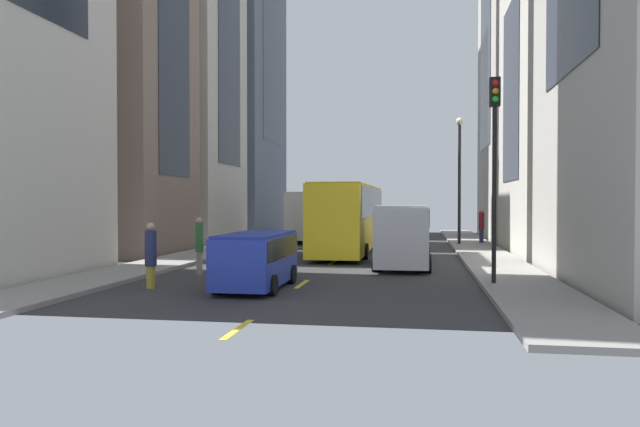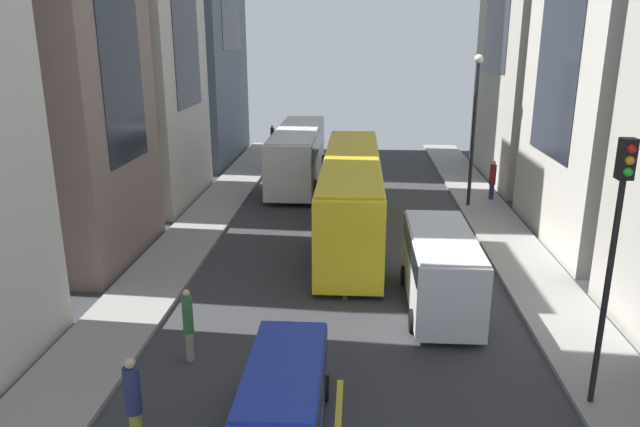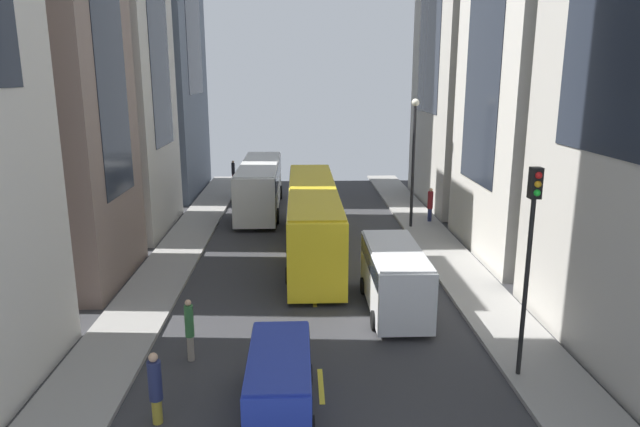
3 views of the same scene
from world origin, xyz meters
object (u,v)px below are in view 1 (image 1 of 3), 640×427
Objects in this scene: car_blue_0 at (257,256)px; streetcar_yellow at (351,213)px; pedestrian_waiting_curb at (304,218)px; traffic_light_near_corner at (495,142)px; pedestrian_crossing_near at (151,254)px; pedestrian_walking_far at (481,225)px; pedestrian_crossing_mid at (199,244)px; delivery_van_white at (403,231)px; city_bus_white at (319,212)px.

streetcar_yellow is at bearing 84.88° from car_blue_0.
traffic_light_near_corner is (12.26, -31.77, 3.33)m from pedestrian_waiting_curb.
streetcar_yellow is 7.24× the size of pedestrian_crossing_near.
car_blue_0 is at bearing 49.81° from pedestrian_crossing_near.
pedestrian_walking_far is 19.26m from traffic_light_near_corner.
pedestrian_crossing_mid is (0.27, 3.45, 0.06)m from pedestrian_crossing_near.
car_blue_0 is at bearing -169.05° from traffic_light_near_corner.
pedestrian_crossing_mid is at bearing 126.73° from pedestrian_crossing_near.
pedestrian_waiting_curb is (-9.27, 26.37, -0.25)m from delivery_van_white.
pedestrian_walking_far is (12.16, 20.82, 0.20)m from pedestrian_crossing_near.
pedestrian_crossing_mid is at bearing -152.30° from delivery_van_white.
delivery_van_white is 8.10m from car_blue_0.
pedestrian_walking_far is at bearing 85.34° from traffic_light_near_corner.
streetcar_yellow is 7.00× the size of pedestrian_walking_far.
streetcar_yellow is at bearing 111.44° from delivery_van_white.
pedestrian_crossing_near is 11.35m from traffic_light_near_corner.
traffic_light_near_corner reaches higher than streetcar_yellow.
pedestrian_waiting_curb is 0.97× the size of pedestrian_crossing_mid.
streetcar_yellow is 14.65m from car_blue_0.
delivery_van_white is 8.32m from pedestrian_crossing_mid.
pedestrian_crossing_near is 0.97× the size of pedestrian_walking_far.
pedestrian_crossing_near is at bearing -92.76° from city_bus_white.
city_bus_white is 24.40m from car_blue_0.
car_blue_0 is 2.01× the size of pedestrian_walking_far.
streetcar_yellow is at bearing -144.04° from pedestrian_crossing_mid.
streetcar_yellow is 8.33m from delivery_van_white.
pedestrian_waiting_curb is 0.32× the size of traffic_light_near_corner.
pedestrian_crossing_mid is at bearing -92.48° from city_bus_white.
car_blue_0 is 2.07× the size of pedestrian_crossing_near.
traffic_light_near_corner is at bearing 10.95° from car_blue_0.
car_blue_0 is at bearing -112.24° from pedestrian_walking_far.
car_blue_0 is 0.66× the size of traffic_light_near_corner.
pedestrian_waiting_curb reaches higher than pedestrian_crossing_near.
pedestrian_walking_far is (8.88, 20.33, 0.26)m from car_blue_0.
pedestrian_crossing_mid is 11.01m from traffic_light_near_corner.
delivery_van_white reaches higher than car_blue_0.
pedestrian_walking_far is 21.05m from pedestrian_crossing_mid.
pedestrian_waiting_curb reaches higher than car_blue_0.
traffic_light_near_corner reaches higher than pedestrian_walking_far.
city_bus_white is 21.37m from pedestrian_crossing_mid.
pedestrian_walking_far is 1.00× the size of pedestrian_crossing_mid.
pedestrian_walking_far is (4.53, 13.51, -0.23)m from delivery_van_white.
pedestrian_waiting_curb is at bearing 107.68° from city_bus_white.
pedestrian_waiting_curb is at bearing 98.44° from car_blue_0.
pedestrian_crossing_mid reaches higher than pedestrian_crossing_near.
streetcar_yellow is 9.56m from pedestrian_walking_far.
traffic_light_near_corner is (2.99, -5.40, 3.08)m from delivery_van_white.
pedestrian_walking_far reaches higher than pedestrian_waiting_curb.
city_bus_white is 0.79× the size of streetcar_yellow.
city_bus_white is 1.83× the size of traffic_light_near_corner.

